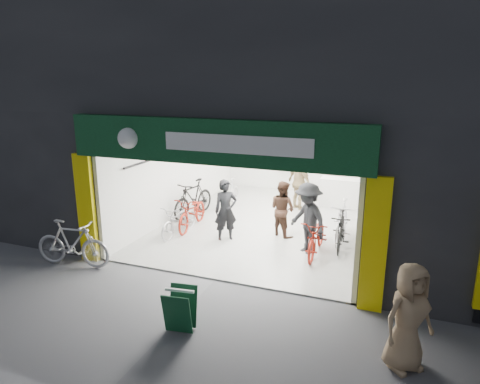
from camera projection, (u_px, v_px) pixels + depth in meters
The scene contains 16 objects.
ground at pixel (215, 280), 9.31m from camera, with size 60.00×60.00×0.00m, color #56565B.
building at pixel (311, 76), 12.38m from camera, with size 17.00×10.27×8.00m.
bike_left_front at pixel (180, 220), 11.87m from camera, with size 0.59×1.68×0.88m, color #B5B5BA.
bike_left_midfront at pixel (193, 199), 13.41m from camera, with size 0.55×1.96×1.18m, color black.
bike_left_midback at pixel (192, 212), 12.40m from camera, with size 0.65×1.87×0.98m, color maroon.
bike_left_back at pixel (229, 193), 14.56m from camera, with size 0.44×1.54×0.93m, color silver.
bike_right_front at pixel (341, 231), 10.93m from camera, with size 0.46×1.63×0.98m, color black.
bike_right_mid at pixel (317, 237), 10.54m from camera, with size 0.63×1.82×0.96m, color maroon.
bike_right_back at pixel (342, 221), 11.43m from camera, with size 0.52×1.84×1.11m, color silver.
parked_bike at pixel (72, 243), 9.89m from camera, with size 0.53×1.87×1.12m, color #BBBBC0.
customer_a at pixel (226, 211), 11.37m from camera, with size 0.62×0.40×1.69m, color black.
customer_b at pixel (282, 209), 11.72m from camera, with size 0.76×0.60×1.57m, color #3B251B.
customer_c at pixel (308, 219), 10.52m from camera, with size 1.17×0.68×1.82m, color black.
customer_d at pixel (300, 183), 14.02m from camera, with size 1.09×0.46×1.87m, color #8D7852.
pedestrian_near at pixel (408, 317), 6.31m from camera, with size 0.83×0.54×1.70m, color #997B59.
sandwich_board at pixel (180, 309), 7.36m from camera, with size 0.56×0.57×0.76m.
Camera 1 is at (3.53, -7.74, 4.27)m, focal length 32.00 mm.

